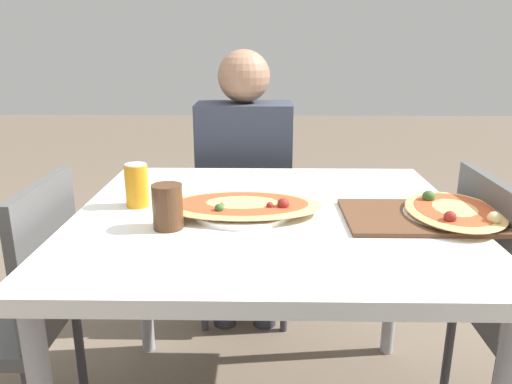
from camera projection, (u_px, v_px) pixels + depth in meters
The scene contains 9 objects.
dining_table at pixel (269, 237), 1.41m from camera, with size 1.07×0.99×0.75m.
chair_far_seated at pixel (246, 208), 2.25m from camera, with size 0.40×0.40×0.84m.
chair_side_left at pixel (14, 306), 1.42m from camera, with size 0.40×0.40×0.84m.
person_seated at pixel (244, 169), 2.09m from camera, with size 0.39×0.25×1.17m.
pizza_main at pixel (242, 207), 1.37m from camera, with size 0.45×0.28×0.06m.
soda_can at pixel (137, 185), 1.42m from camera, with size 0.07×0.07×0.12m.
drink_glass at pixel (168, 207), 1.26m from camera, with size 0.08×0.08×0.11m.
serving_tray at pixel (419, 217), 1.33m from camera, with size 0.40×0.28×0.01m.
pizza_second at pixel (454, 212), 1.33m from camera, with size 0.28×0.36×0.06m.
Camera 1 is at (-0.02, -1.31, 1.21)m, focal length 35.00 mm.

